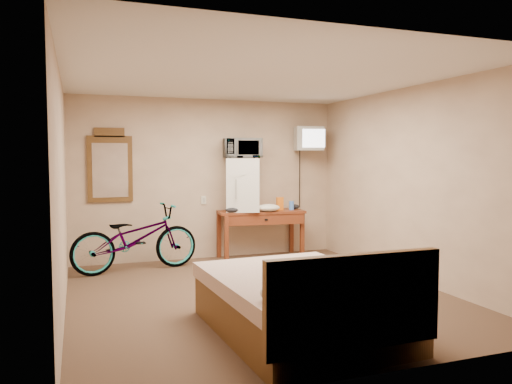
{
  "coord_description": "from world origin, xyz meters",
  "views": [
    {
      "loc": [
        -1.95,
        -5.35,
        1.6
      ],
      "look_at": [
        0.24,
        0.73,
        1.14
      ],
      "focal_mm": 35.0,
      "sensor_mm": 36.0,
      "label": 1
    }
  ],
  "objects_px": {
    "bed": "(303,303)",
    "bicycle": "(136,238)",
    "mini_fridge": "(242,185)",
    "crt_television": "(309,139)",
    "blue_cup": "(292,205)",
    "microwave": "(242,148)",
    "wall_mirror": "(110,166)",
    "desk": "(261,218)"
  },
  "relations": [
    {
      "from": "bed",
      "to": "bicycle",
      "type": "bearing_deg",
      "value": 109.99
    },
    {
      "from": "mini_fridge",
      "to": "crt_television",
      "type": "height_order",
      "value": "crt_television"
    },
    {
      "from": "mini_fridge",
      "to": "blue_cup",
      "type": "height_order",
      "value": "mini_fridge"
    },
    {
      "from": "microwave",
      "to": "wall_mirror",
      "type": "xyz_separation_m",
      "value": [
        -1.97,
        0.23,
        -0.27
      ]
    },
    {
      "from": "wall_mirror",
      "to": "bed",
      "type": "distance_m",
      "value": 4.09
    },
    {
      "from": "bicycle",
      "to": "bed",
      "type": "height_order",
      "value": "bicycle"
    },
    {
      "from": "microwave",
      "to": "bed",
      "type": "relative_size",
      "value": 0.28
    },
    {
      "from": "crt_television",
      "to": "bicycle",
      "type": "distance_m",
      "value": 3.17
    },
    {
      "from": "crt_television",
      "to": "wall_mirror",
      "type": "height_order",
      "value": "crt_television"
    },
    {
      "from": "crt_television",
      "to": "desk",
      "type": "bearing_deg",
      "value": -178.44
    },
    {
      "from": "mini_fridge",
      "to": "bed",
      "type": "distance_m",
      "value": 3.57
    },
    {
      "from": "desk",
      "to": "mini_fridge",
      "type": "distance_m",
      "value": 0.61
    },
    {
      "from": "mini_fridge",
      "to": "bicycle",
      "type": "relative_size",
      "value": 0.47
    },
    {
      "from": "desk",
      "to": "microwave",
      "type": "xyz_separation_m",
      "value": [
        -0.3,
        0.04,
        1.1
      ]
    },
    {
      "from": "desk",
      "to": "microwave",
      "type": "relative_size",
      "value": 2.51
    },
    {
      "from": "microwave",
      "to": "bed",
      "type": "bearing_deg",
      "value": -93.08
    },
    {
      "from": "desk",
      "to": "crt_television",
      "type": "height_order",
      "value": "crt_television"
    },
    {
      "from": "wall_mirror",
      "to": "bed",
      "type": "height_order",
      "value": "wall_mirror"
    },
    {
      "from": "microwave",
      "to": "blue_cup",
      "type": "height_order",
      "value": "microwave"
    },
    {
      "from": "desk",
      "to": "crt_television",
      "type": "relative_size",
      "value": 2.31
    },
    {
      "from": "microwave",
      "to": "bicycle",
      "type": "height_order",
      "value": "microwave"
    },
    {
      "from": "crt_television",
      "to": "bed",
      "type": "relative_size",
      "value": 0.3
    },
    {
      "from": "microwave",
      "to": "bed",
      "type": "distance_m",
      "value": 3.75
    },
    {
      "from": "blue_cup",
      "to": "bed",
      "type": "distance_m",
      "value": 3.65
    },
    {
      "from": "mini_fridge",
      "to": "microwave",
      "type": "bearing_deg",
      "value": 56.27
    },
    {
      "from": "microwave",
      "to": "crt_television",
      "type": "xyz_separation_m",
      "value": [
        1.13,
        -0.02,
        0.16
      ]
    },
    {
      "from": "mini_fridge",
      "to": "wall_mirror",
      "type": "height_order",
      "value": "wall_mirror"
    },
    {
      "from": "microwave",
      "to": "bicycle",
      "type": "distance_m",
      "value": 2.13
    },
    {
      "from": "desk",
      "to": "blue_cup",
      "type": "bearing_deg",
      "value": -4.08
    },
    {
      "from": "crt_television",
      "to": "bicycle",
      "type": "bearing_deg",
      "value": -173.64
    },
    {
      "from": "desk",
      "to": "mini_fridge",
      "type": "bearing_deg",
      "value": 172.28
    },
    {
      "from": "blue_cup",
      "to": "bed",
      "type": "bearing_deg",
      "value": -112.23
    },
    {
      "from": "bed",
      "to": "crt_television",
      "type": "bearing_deg",
      "value": 63.61
    },
    {
      "from": "bicycle",
      "to": "bed",
      "type": "relative_size",
      "value": 0.89
    },
    {
      "from": "desk",
      "to": "bed",
      "type": "xyz_separation_m",
      "value": [
        -0.86,
        -3.38,
        -0.33
      ]
    },
    {
      "from": "crt_television",
      "to": "wall_mirror",
      "type": "xyz_separation_m",
      "value": [
        -3.1,
        0.25,
        -0.43
      ]
    },
    {
      "from": "bicycle",
      "to": "wall_mirror",
      "type": "bearing_deg",
      "value": 17.51
    },
    {
      "from": "blue_cup",
      "to": "wall_mirror",
      "type": "height_order",
      "value": "wall_mirror"
    },
    {
      "from": "crt_television",
      "to": "microwave",
      "type": "bearing_deg",
      "value": 179.06
    },
    {
      "from": "microwave",
      "to": "blue_cup",
      "type": "relative_size",
      "value": 3.98
    },
    {
      "from": "mini_fridge",
      "to": "wall_mirror",
      "type": "xyz_separation_m",
      "value": [
        -1.97,
        0.23,
        0.3
      ]
    },
    {
      "from": "wall_mirror",
      "to": "bicycle",
      "type": "height_order",
      "value": "wall_mirror"
    }
  ]
}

